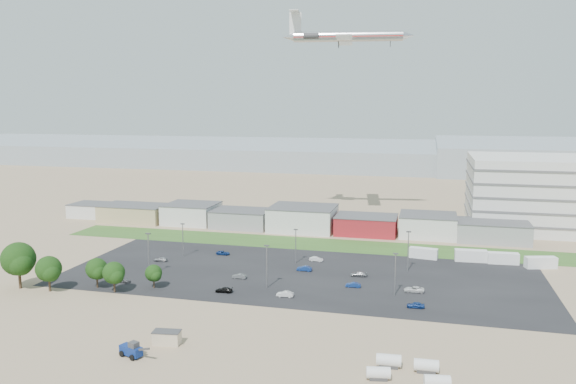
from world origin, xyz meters
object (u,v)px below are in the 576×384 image
(box_trailer_a, at_px, (423,253))
(parked_car_7, at_px, (304,268))
(telehandler, at_px, (131,349))
(parked_car_12, at_px, (359,274))
(parked_car_5, at_px, (161,259))
(parked_car_10, at_px, (123,280))
(parked_car_1, at_px, (353,285))
(parked_car_3, at_px, (224,290))
(parked_car_0, at_px, (414,289))
(airliner, at_px, (348,36))
(parked_car_2, at_px, (416,305))
(portable_shed, at_px, (167,338))
(parked_car_13, at_px, (285,294))
(parked_car_11, at_px, (316,259))
(parked_car_9, at_px, (223,253))
(tree_far_left, at_px, (19,262))
(parked_car_4, at_px, (239,276))
(storage_tank_nw, at_px, (389,360))

(box_trailer_a, relative_size, parked_car_7, 1.94)
(telehandler, relative_size, parked_car_12, 1.62)
(parked_car_5, distance_m, parked_car_10, 19.15)
(parked_car_1, bearing_deg, parked_car_3, -71.65)
(parked_car_0, xyz_separation_m, parked_car_5, (-68.55, 9.21, -0.02))
(airliner, xyz_separation_m, parked_car_10, (-41.01, -89.04, -66.70))
(airliner, bearing_deg, parked_car_2, -79.84)
(parked_car_0, height_order, parked_car_1, parked_car_0)
(parked_car_0, height_order, parked_car_12, parked_car_0)
(portable_shed, relative_size, parked_car_13, 1.29)
(box_trailer_a, height_order, parked_car_10, box_trailer_a)
(parked_car_11, bearing_deg, parked_car_5, 109.33)
(airliner, xyz_separation_m, parked_car_9, (-26.57, -58.95, -66.72))
(box_trailer_a, distance_m, tree_far_left, 104.63)
(tree_far_left, xyz_separation_m, parked_car_5, (21.23, 29.24, -5.64))
(box_trailer_a, bearing_deg, parked_car_5, -154.31)
(parked_car_9, relative_size, parked_car_11, 1.05)
(airliner, relative_size, parked_car_5, 13.03)
(parked_car_12, bearing_deg, parked_car_11, -135.19)
(portable_shed, relative_size, parked_car_1, 1.39)
(portable_shed, height_order, parked_car_3, portable_shed)
(portable_shed, relative_size, parked_car_4, 1.37)
(storage_tank_nw, height_order, parked_car_1, storage_tank_nw)
(parked_car_12, bearing_deg, parked_car_1, -5.91)
(telehandler, bearing_deg, box_trailer_a, 78.10)
(parked_car_4, xyz_separation_m, parked_car_10, (-26.45, -9.80, -0.03))
(parked_car_0, height_order, parked_car_9, parked_car_0)
(parked_car_0, xyz_separation_m, parked_car_9, (-54.39, 20.16, -0.10))
(telehandler, height_order, parked_car_13, telehandler)
(telehandler, bearing_deg, airliner, 101.62)
(airliner, xyz_separation_m, parked_car_7, (-0.32, -68.93, -66.61))
(parked_car_2, bearing_deg, tree_far_left, -88.57)
(parked_car_7, bearing_deg, parked_car_10, -63.68)
(parked_car_1, relative_size, parked_car_12, 0.86)
(parked_car_0, bearing_deg, airliner, -164.54)
(airliner, distance_m, parked_car_4, 104.57)
(parked_car_1, bearing_deg, tree_far_left, -78.09)
(parked_car_11, distance_m, parked_car_12, 17.15)
(parked_car_0, distance_m, parked_car_3, 43.78)
(parked_car_1, xyz_separation_m, parked_car_2, (14.70, -10.48, 0.05))
(parked_car_4, bearing_deg, parked_car_1, 92.36)
(tree_far_left, height_order, parked_car_4, tree_far_left)
(parked_car_9, bearing_deg, box_trailer_a, -77.99)
(storage_tank_nw, height_order, tree_far_left, tree_far_left)
(telehandler, relative_size, parked_car_3, 1.68)
(parked_car_11, bearing_deg, parked_car_0, -121.79)
(telehandler, height_order, parked_car_4, telehandler)
(telehandler, relative_size, parked_car_0, 1.46)
(box_trailer_a, height_order, parked_car_2, box_trailer_a)
(parked_car_7, bearing_deg, portable_shed, -15.52)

